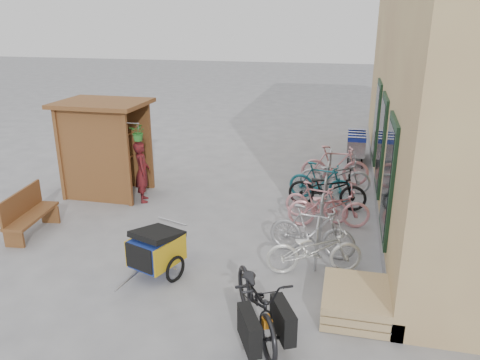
% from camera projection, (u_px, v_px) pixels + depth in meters
% --- Properties ---
extents(ground, '(80.00, 80.00, 0.00)m').
position_uv_depth(ground, '(198.00, 251.00, 9.19)').
color(ground, '#939396').
extents(kiosk, '(2.49, 1.65, 2.40)m').
position_uv_depth(kiosk, '(101.00, 135.00, 11.65)').
color(kiosk, brown).
rests_on(kiosk, ground).
extents(bike_rack, '(0.05, 5.35, 0.86)m').
position_uv_depth(bike_rack, '(325.00, 193.00, 10.74)').
color(bike_rack, '#A5A8AD').
rests_on(bike_rack, ground).
extents(pallet_stack, '(1.00, 1.20, 0.40)m').
position_uv_depth(pallet_stack, '(355.00, 301.00, 7.19)').
color(pallet_stack, tan).
rests_on(pallet_stack, ground).
extents(bench, '(0.63, 1.55, 0.96)m').
position_uv_depth(bench, '(28.00, 213.00, 9.74)').
color(bench, brown).
rests_on(bench, ground).
extents(shopping_carts, '(0.56, 1.89, 1.01)m').
position_uv_depth(shopping_carts, '(356.00, 143.00, 14.75)').
color(shopping_carts, silver).
rests_on(shopping_carts, ground).
extents(child_trailer, '(1.01, 1.55, 0.90)m').
position_uv_depth(child_trailer, '(156.00, 249.00, 8.21)').
color(child_trailer, '#1B3A96').
rests_on(child_trailer, ground).
extents(cargo_bike, '(1.50, 2.08, 1.04)m').
position_uv_depth(cargo_bike, '(257.00, 301.00, 6.67)').
color(cargo_bike, black).
rests_on(cargo_bike, ground).
extents(person_kiosk, '(0.56, 0.66, 1.52)m').
position_uv_depth(person_kiosk, '(142.00, 172.00, 11.43)').
color(person_kiosk, maroon).
rests_on(person_kiosk, ground).
extents(bike_0, '(1.82, 1.06, 0.90)m').
position_uv_depth(bike_0, '(314.00, 250.00, 8.27)').
color(bike_0, silver).
rests_on(bike_0, ground).
extents(bike_1, '(1.73, 0.77, 1.01)m').
position_uv_depth(bike_1, '(312.00, 231.00, 8.87)').
color(bike_1, '#9A9A9E').
rests_on(bike_1, ground).
extents(bike_2, '(1.83, 0.84, 0.93)m').
position_uv_depth(bike_2, '(329.00, 207.00, 10.10)').
color(bike_2, pink).
rests_on(bike_2, ground).
extents(bike_3, '(1.53, 0.75, 0.88)m').
position_uv_depth(bike_3, '(316.00, 202.00, 10.44)').
color(bike_3, pink).
rests_on(bike_3, ground).
extents(bike_4, '(1.89, 0.77, 0.97)m').
position_uv_depth(bike_4, '(327.00, 189.00, 11.10)').
color(bike_4, black).
rests_on(bike_4, ground).
extents(bike_5, '(1.70, 0.81, 0.99)m').
position_uv_depth(bike_5, '(321.00, 182.00, 11.51)').
color(bike_5, '#1B5F6D').
rests_on(bike_5, ground).
extents(bike_6, '(1.83, 0.68, 0.96)m').
position_uv_depth(bike_6, '(335.00, 175.00, 12.09)').
color(bike_6, '#9A9A9E').
rests_on(bike_6, ground).
extents(bike_7, '(1.85, 0.63, 1.09)m').
position_uv_depth(bike_7, '(335.00, 166.00, 12.62)').
color(bike_7, pink).
rests_on(bike_7, ground).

